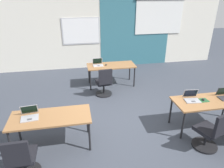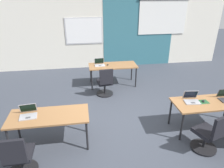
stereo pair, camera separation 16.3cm
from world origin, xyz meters
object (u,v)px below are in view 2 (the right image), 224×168
(laptop_near_left_end, at_px, (28,114))
(mouse_far_left, at_px, (108,65))
(mouse_near_right_inner, at_px, (203,101))
(chair_near_right_inner, at_px, (209,136))
(laptop_far_left, at_px, (100,64))
(desk_near_left, at_px, (49,118))
(laptop_near_right_inner, at_px, (192,99))
(desk_far_center, at_px, (113,67))
(chair_near_left_end, at_px, (19,159))
(desk_near_right, at_px, (208,104))
(chair_far_left, at_px, (105,84))

(laptop_near_left_end, bearing_deg, mouse_far_left, 48.10)
(mouse_near_right_inner, bearing_deg, chair_near_right_inner, -107.77)
(laptop_far_left, bearing_deg, chair_near_right_inner, -64.29)
(desk_near_left, height_order, laptop_near_right_inner, laptop_near_right_inner)
(laptop_near_right_inner, height_order, chair_near_right_inner, laptop_near_right_inner)
(desk_far_center, bearing_deg, laptop_far_left, 173.25)
(chair_near_left_end, relative_size, laptop_near_right_inner, 2.53)
(desk_near_left, distance_m, desk_near_right, 3.50)
(desk_near_left, xyz_separation_m, mouse_near_right_inner, (3.38, 0.03, 0.08))
(desk_near_left, relative_size, laptop_near_right_inner, 4.39)
(laptop_near_left_end, relative_size, chair_near_left_end, 0.39)
(desk_near_left, bearing_deg, mouse_near_right_inner, 0.49)
(desk_near_right, relative_size, chair_near_right_inner, 1.74)
(desk_far_center, height_order, laptop_near_right_inner, laptop_near_right_inner)
(desk_near_right, bearing_deg, laptop_near_right_inner, 165.22)
(desk_near_left, relative_size, desk_far_center, 1.00)
(desk_near_right, xyz_separation_m, desk_far_center, (-1.75, 2.80, 0.00))
(laptop_far_left, relative_size, chair_far_left, 0.37)
(desk_far_center, bearing_deg, mouse_near_right_inner, -59.51)
(chair_far_left, bearing_deg, mouse_far_left, -109.65)
(desk_near_right, bearing_deg, mouse_far_left, 124.41)
(desk_near_left, distance_m, laptop_near_left_end, 0.41)
(chair_far_left, xyz_separation_m, chair_near_left_end, (-1.83, -2.81, 0.00))
(desk_near_left, xyz_separation_m, chair_near_left_end, (-0.44, -0.76, -0.28))
(desk_far_center, relative_size, laptop_near_right_inner, 4.39)
(chair_far_left, relative_size, laptop_near_right_inner, 2.53)
(desk_far_center, bearing_deg, mouse_far_left, 177.90)
(laptop_near_left_end, height_order, chair_near_left_end, laptop_near_left_end)
(laptop_near_right_inner, height_order, mouse_near_right_inner, laptop_near_right_inner)
(chair_far_left, bearing_deg, desk_near_left, 49.76)
(desk_far_center, relative_size, laptop_near_left_end, 4.42)
(chair_near_right_inner, bearing_deg, mouse_near_right_inner, -126.26)
(laptop_near_left_end, bearing_deg, desk_near_left, -13.22)
(desk_near_right, height_order, mouse_far_left, mouse_far_left)
(desk_near_left, relative_size, chair_near_right_inner, 1.74)
(mouse_far_left, bearing_deg, desk_far_center, -2.10)
(mouse_far_left, bearing_deg, mouse_near_right_inner, -57.00)
(chair_near_left_end, bearing_deg, mouse_near_right_inner, -168.98)
(chair_near_left_end, xyz_separation_m, mouse_near_right_inner, (3.82, 0.79, 0.36))
(mouse_far_left, relative_size, laptop_near_left_end, 0.31)
(laptop_far_left, height_order, laptop_near_left_end, laptop_far_left)
(desk_near_right, distance_m, mouse_far_left, 3.40)
(desk_near_left, relative_size, chair_near_left_end, 1.74)
(laptop_far_left, distance_m, laptop_near_right_inner, 3.30)
(desk_near_right, bearing_deg, desk_near_left, 180.00)
(desk_far_center, bearing_deg, laptop_near_left_end, -127.93)
(laptop_near_left_end, bearing_deg, desk_far_center, 45.74)
(mouse_far_left, height_order, laptop_near_right_inner, laptop_near_right_inner)
(mouse_near_right_inner, bearing_deg, mouse_far_left, 123.00)
(laptop_far_left, relative_size, chair_near_left_end, 0.37)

